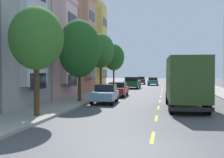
{
  "coord_description": "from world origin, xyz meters",
  "views": [
    {
      "loc": [
        0.49,
        -10.12,
        2.53
      ],
      "look_at": [
        -6.16,
        28.73,
        1.58
      ],
      "focal_mm": 50.45,
      "sensor_mm": 36.0,
      "label": 1
    }
  ],
  "objects_px": {
    "parked_sedan_red": "(118,89)",
    "moving_teal_sedan": "(153,81)",
    "street_tree_second": "(79,49)",
    "parked_pickup_forest": "(132,83)",
    "parked_wagon_orange": "(186,80)",
    "street_tree_farthest": "(114,57)",
    "delivery_box_truck": "(186,80)",
    "parked_hatchback_white": "(201,87)",
    "parked_sedan_black": "(192,84)",
    "street_tree_nearest": "(36,39)",
    "parked_hatchback_burgundy": "(141,80)",
    "parked_hatchback_sky": "(105,94)",
    "street_tree_third": "(101,51)"
  },
  "relations": [
    {
      "from": "street_tree_farthest",
      "to": "delivery_box_truck",
      "type": "xyz_separation_m",
      "value": [
        8.21,
        -20.16,
        -2.48
      ]
    },
    {
      "from": "street_tree_nearest",
      "to": "parked_sedan_red",
      "type": "relative_size",
      "value": 1.31
    },
    {
      "from": "parked_hatchback_sky",
      "to": "parked_hatchback_burgundy",
      "type": "distance_m",
      "value": 38.37
    },
    {
      "from": "street_tree_second",
      "to": "parked_pickup_forest",
      "type": "height_order",
      "value": "street_tree_second"
    },
    {
      "from": "parked_sedan_red",
      "to": "parked_sedan_black",
      "type": "bearing_deg",
      "value": 61.31
    },
    {
      "from": "parked_hatchback_white",
      "to": "parked_sedan_black",
      "type": "bearing_deg",
      "value": 91.28
    },
    {
      "from": "parked_hatchback_white",
      "to": "parked_hatchback_sky",
      "type": "bearing_deg",
      "value": -124.65
    },
    {
      "from": "parked_sedan_black",
      "to": "parked_hatchback_burgundy",
      "type": "bearing_deg",
      "value": 119.07
    },
    {
      "from": "parked_hatchback_burgundy",
      "to": "parked_sedan_red",
      "type": "relative_size",
      "value": 0.9
    },
    {
      "from": "parked_wagon_orange",
      "to": "parked_hatchback_sky",
      "type": "distance_m",
      "value": 41.23
    },
    {
      "from": "street_tree_farthest",
      "to": "parked_sedan_red",
      "type": "distance_m",
      "value": 11.02
    },
    {
      "from": "parked_hatchback_white",
      "to": "parked_pickup_forest",
      "type": "distance_m",
      "value": 13.02
    },
    {
      "from": "parked_hatchback_sky",
      "to": "moving_teal_sedan",
      "type": "bearing_deg",
      "value": 85.86
    },
    {
      "from": "street_tree_third",
      "to": "parked_sedan_red",
      "type": "xyz_separation_m",
      "value": [
        2.08,
        -1.66,
        -4.01
      ]
    },
    {
      "from": "parked_hatchback_burgundy",
      "to": "moving_teal_sedan",
      "type": "bearing_deg",
      "value": -60.25
    },
    {
      "from": "parked_sedan_red",
      "to": "street_tree_third",
      "type": "bearing_deg",
      "value": 141.36
    },
    {
      "from": "street_tree_farthest",
      "to": "parked_sedan_red",
      "type": "height_order",
      "value": "street_tree_farthest"
    },
    {
      "from": "street_tree_third",
      "to": "parked_hatchback_sky",
      "type": "height_order",
      "value": "street_tree_third"
    },
    {
      "from": "street_tree_second",
      "to": "parked_wagon_orange",
      "type": "relative_size",
      "value": 1.39
    },
    {
      "from": "parked_sedan_black",
      "to": "street_tree_second",
      "type": "bearing_deg",
      "value": -115.3
    },
    {
      "from": "street_tree_third",
      "to": "moving_teal_sedan",
      "type": "distance_m",
      "value": 25.78
    },
    {
      "from": "parked_sedan_black",
      "to": "parked_pickup_forest",
      "type": "height_order",
      "value": "parked_pickup_forest"
    },
    {
      "from": "parked_hatchback_white",
      "to": "moving_teal_sedan",
      "type": "bearing_deg",
      "value": 106.57
    },
    {
      "from": "parked_hatchback_burgundy",
      "to": "parked_sedan_red",
      "type": "xyz_separation_m",
      "value": [
        0.12,
        -31.35,
        -0.01
      ]
    },
    {
      "from": "parked_wagon_orange",
      "to": "parked_sedan_black",
      "type": "xyz_separation_m",
      "value": [
        -0.19,
        -17.59,
        -0.05
      ]
    },
    {
      "from": "street_tree_second",
      "to": "parked_hatchback_burgundy",
      "type": "relative_size",
      "value": 1.62
    },
    {
      "from": "street_tree_second",
      "to": "street_tree_nearest",
      "type": "bearing_deg",
      "value": -90.0
    },
    {
      "from": "street_tree_farthest",
      "to": "parked_sedan_black",
      "type": "bearing_deg",
      "value": 27.31
    },
    {
      "from": "parked_hatchback_burgundy",
      "to": "parked_hatchback_white",
      "type": "bearing_deg",
      "value": -70.87
    },
    {
      "from": "parked_sedan_black",
      "to": "parked_hatchback_burgundy",
      "type": "relative_size",
      "value": 1.12
    },
    {
      "from": "street_tree_nearest",
      "to": "street_tree_farthest",
      "type": "distance_m",
      "value": 25.56
    },
    {
      "from": "street_tree_farthest",
      "to": "delivery_box_truck",
      "type": "relative_size",
      "value": 0.77
    },
    {
      "from": "delivery_box_truck",
      "to": "parked_hatchback_burgundy",
      "type": "relative_size",
      "value": 1.95
    },
    {
      "from": "parked_hatchback_white",
      "to": "parked_sedan_red",
      "type": "height_order",
      "value": "parked_hatchback_white"
    },
    {
      "from": "parked_wagon_orange",
      "to": "moving_teal_sedan",
      "type": "bearing_deg",
      "value": -133.6
    },
    {
      "from": "parked_sedan_red",
      "to": "moving_teal_sedan",
      "type": "height_order",
      "value": "same"
    },
    {
      "from": "street_tree_third",
      "to": "street_tree_farthest",
      "type": "distance_m",
      "value": 8.53
    },
    {
      "from": "parked_hatchback_burgundy",
      "to": "parked_pickup_forest",
      "type": "height_order",
      "value": "parked_pickup_forest"
    },
    {
      "from": "parked_hatchback_sky",
      "to": "parked_sedan_black",
      "type": "height_order",
      "value": "parked_hatchback_sky"
    },
    {
      "from": "parked_sedan_red",
      "to": "delivery_box_truck",
      "type": "bearing_deg",
      "value": -58.43
    },
    {
      "from": "street_tree_nearest",
      "to": "street_tree_second",
      "type": "distance_m",
      "value": 8.52
    },
    {
      "from": "street_tree_second",
      "to": "street_tree_farthest",
      "type": "distance_m",
      "value": 17.04
    },
    {
      "from": "parked_wagon_orange",
      "to": "parked_pickup_forest",
      "type": "xyz_separation_m",
      "value": [
        -8.84,
        -18.16,
        0.02
      ]
    },
    {
      "from": "street_tree_third",
      "to": "parked_wagon_orange",
      "type": "distance_m",
      "value": 33.66
    },
    {
      "from": "street_tree_nearest",
      "to": "parked_hatchback_burgundy",
      "type": "xyz_separation_m",
      "value": [
        1.95,
        46.73,
        -3.55
      ]
    },
    {
      "from": "delivery_box_truck",
      "to": "parked_wagon_orange",
      "type": "distance_m",
      "value": 43.35
    },
    {
      "from": "parked_wagon_orange",
      "to": "parked_sedan_red",
      "type": "bearing_deg",
      "value": -104.77
    },
    {
      "from": "street_tree_nearest",
      "to": "street_tree_farthest",
      "type": "xyz_separation_m",
      "value": [
        0.0,
        25.56,
        0.12
      ]
    },
    {
      "from": "street_tree_second",
      "to": "street_tree_farthest",
      "type": "bearing_deg",
      "value": 90.0
    },
    {
      "from": "parked_hatchback_sky",
      "to": "parked_sedan_red",
      "type": "relative_size",
      "value": 0.9
    }
  ]
}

